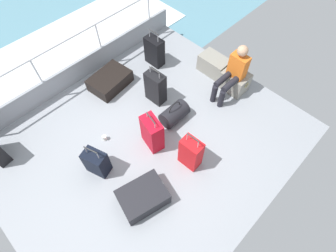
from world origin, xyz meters
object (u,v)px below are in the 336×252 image
passenger_seated (233,72)px  duffel_bag (174,114)px  suitcase_1 (152,133)px  suitcase_5 (156,87)px  suitcase_7 (97,162)px  suitcase_0 (143,197)px  cargo_crate_1 (235,81)px  cargo_crate_0 (214,65)px  suitcase_3 (191,153)px  suitcase_4 (110,81)px  paper_cup (105,138)px  suitcase_6 (154,51)px

passenger_seated → duffel_bag: bearing=-104.5°
suitcase_1 → suitcase_5: 1.03m
suitcase_7 → suitcase_0: bearing=10.0°
suitcase_7 → duffel_bag: bearing=83.7°
cargo_crate_1 → duffel_bag: bearing=-102.7°
cargo_crate_0 → suitcase_3: 2.26m
suitcase_1 → suitcase_3: (0.72, 0.18, -0.01)m
cargo_crate_1 → suitcase_7: size_ratio=0.79×
suitcase_1 → suitcase_4: size_ratio=0.89×
suitcase_3 → suitcase_1: bearing=-165.8°
suitcase_7 → duffel_bag: size_ratio=1.31×
cargo_crate_0 → passenger_seated: size_ratio=0.58×
suitcase_7 → paper_cup: 0.63m
suitcase_4 → paper_cup: bearing=-43.5°
suitcase_3 → duffel_bag: (-0.81, 0.46, -0.15)m
suitcase_5 → suitcase_7: size_ratio=1.17×
suitcase_1 → paper_cup: suitcase_1 is taller
passenger_seated → cargo_crate_1: bearing=90.0°
cargo_crate_1 → suitcase_0: cargo_crate_1 is taller
suitcase_1 → suitcase_6: 2.08m
suitcase_6 → suitcase_7: bearing=-64.0°
suitcase_5 → suitcase_3: bearing=-21.9°
suitcase_0 → suitcase_4: suitcase_0 is taller
suitcase_1 → suitcase_7: size_ratio=1.13×
suitcase_6 → duffel_bag: 1.61m
cargo_crate_0 → suitcase_5: suitcase_5 is taller
suitcase_1 → duffel_bag: 0.67m
cargo_crate_1 → suitcase_0: (0.41, -2.90, -0.07)m
passenger_seated → suitcase_4: bearing=-140.5°
suitcase_6 → suitcase_7: (1.20, -2.46, -0.06)m
cargo_crate_1 → suitcase_4: 2.55m
suitcase_3 → duffel_bag: 0.95m
paper_cup → duffel_bag: bearing=64.0°
cargo_crate_1 → suitcase_1: suitcase_1 is taller
suitcase_0 → suitcase_1: 1.07m
cargo_crate_0 → suitcase_3: suitcase_3 is taller
paper_cup → suitcase_5: bearing=90.9°
suitcase_5 → paper_cup: size_ratio=8.09×
cargo_crate_1 → suitcase_4: size_ratio=0.62×
suitcase_0 → suitcase_5: suitcase_5 is taller
suitcase_3 → suitcase_4: 2.37m
suitcase_0 → suitcase_1: suitcase_1 is taller
duffel_bag → suitcase_7: bearing=-96.3°
cargo_crate_1 → suitcase_3: (0.49, -1.89, 0.11)m
passenger_seated → suitcase_4: (-1.87, -1.54, -0.46)m
suitcase_4 → suitcase_7: bearing=-44.4°
suitcase_1 → suitcase_6: bearing=135.1°
cargo_crate_0 → suitcase_7: (0.11, -3.14, 0.07)m
cargo_crate_1 → suitcase_6: suitcase_6 is taller
cargo_crate_0 → suitcase_3: bearing=-60.8°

